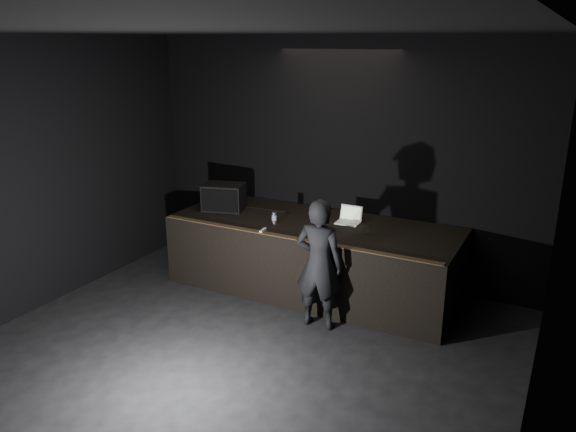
% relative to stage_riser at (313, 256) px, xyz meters
% --- Properties ---
extents(ground, '(7.00, 7.00, 0.00)m').
position_rel_stage_riser_xyz_m(ground, '(0.00, -2.73, -0.50)').
color(ground, black).
rests_on(ground, ground).
extents(room_walls, '(6.10, 7.10, 3.52)m').
position_rel_stage_riser_xyz_m(room_walls, '(0.00, -2.73, 1.52)').
color(room_walls, black).
rests_on(room_walls, ground).
extents(stage_riser, '(4.00, 1.50, 1.00)m').
position_rel_stage_riser_xyz_m(stage_riser, '(0.00, 0.00, 0.00)').
color(stage_riser, black).
rests_on(stage_riser, ground).
extents(riser_lip, '(3.92, 0.10, 0.01)m').
position_rel_stage_riser_xyz_m(riser_lip, '(0.00, -0.71, 0.51)').
color(riser_lip, brown).
rests_on(riser_lip, stage_riser).
extents(stage_monitor, '(0.67, 0.57, 0.39)m').
position_rel_stage_riser_xyz_m(stage_monitor, '(-1.45, -0.06, 0.70)').
color(stage_monitor, black).
rests_on(stage_monitor, stage_riser).
extents(cable, '(0.80, 0.05, 0.02)m').
position_rel_stage_riser_xyz_m(cable, '(-0.90, 0.21, 0.51)').
color(cable, black).
rests_on(cable, stage_riser).
extents(laptop, '(0.33, 0.29, 0.22)m').
position_rel_stage_riser_xyz_m(laptop, '(0.43, 0.24, 0.56)').
color(laptop, white).
rests_on(laptop, stage_riser).
extents(beer_can, '(0.07, 0.07, 0.17)m').
position_rel_stage_riser_xyz_m(beer_can, '(-0.46, -0.30, 0.58)').
color(beer_can, silver).
rests_on(beer_can, stage_riser).
extents(plastic_cup, '(0.07, 0.07, 0.09)m').
position_rel_stage_riser_xyz_m(plastic_cup, '(0.83, -0.14, 0.55)').
color(plastic_cup, white).
rests_on(plastic_cup, stage_riser).
extents(wii_remote, '(0.06, 0.17, 0.03)m').
position_rel_stage_riser_xyz_m(wii_remote, '(-0.44, -0.65, 0.52)').
color(wii_remote, white).
rests_on(wii_remote, stage_riser).
extents(person, '(0.63, 0.43, 1.65)m').
position_rel_stage_riser_xyz_m(person, '(0.52, -0.95, 0.32)').
color(person, black).
rests_on(person, ground).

